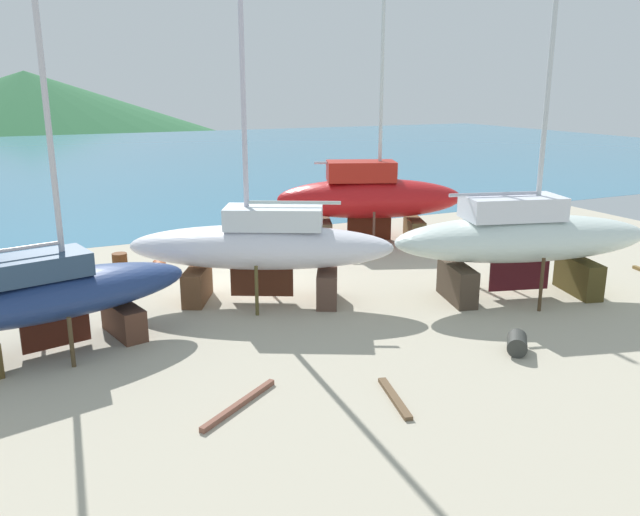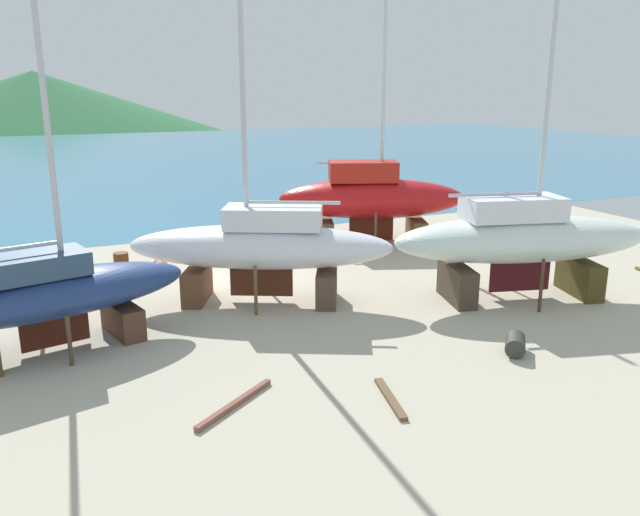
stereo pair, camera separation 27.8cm
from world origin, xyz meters
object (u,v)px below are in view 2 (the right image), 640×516
(sailboat_small_center, at_px, (262,245))
(sailboat_mid_port, at_px, (371,197))
(barrel_rust_near, at_px, (160,267))
(barrel_tar_black, at_px, (121,263))
(barrel_ochre, at_px, (515,344))
(barrel_blue_faded, at_px, (518,252))
(barrel_tipped_center, at_px, (559,239))
(sailboat_large_starboard, at_px, (50,294))
(sailboat_far_slipway, at_px, (522,238))

(sailboat_small_center, height_order, sailboat_mid_port, sailboat_small_center)
(sailboat_small_center, height_order, barrel_rust_near, sailboat_small_center)
(sailboat_mid_port, height_order, barrel_tar_black, sailboat_mid_port)
(barrel_ochre, bearing_deg, sailboat_mid_port, 78.29)
(sailboat_small_center, height_order, barrel_blue_faded, sailboat_small_center)
(sailboat_mid_port, xyz_separation_m, barrel_rust_near, (-10.71, -1.74, -1.87))
(sailboat_mid_port, relative_size, barrel_tipped_center, 15.20)
(sailboat_large_starboard, distance_m, barrel_tipped_center, 22.74)
(barrel_rust_near, bearing_deg, barrel_tar_black, 155.23)
(barrel_blue_faded, bearing_deg, sailboat_small_center, -176.20)
(sailboat_far_slipway, height_order, barrel_tar_black, sailboat_far_slipway)
(sailboat_large_starboard, bearing_deg, sailboat_small_center, -0.10)
(sailboat_small_center, bearing_deg, sailboat_mid_port, -113.19)
(sailboat_far_slipway, height_order, sailboat_small_center, sailboat_small_center)
(barrel_ochre, bearing_deg, sailboat_large_starboard, 154.72)
(sailboat_far_slipway, distance_m, barrel_blue_faded, 5.88)
(barrel_blue_faded, xyz_separation_m, barrel_ochre, (-7.15, -8.17, -0.06))
(sailboat_large_starboard, xyz_separation_m, barrel_ochre, (12.07, -5.70, -1.44))
(sailboat_far_slipway, distance_m, sailboat_mid_port, 10.13)
(sailboat_small_center, distance_m, barrel_tipped_center, 15.67)
(barrel_ochre, bearing_deg, barrel_tar_black, 125.38)
(barrel_tipped_center, bearing_deg, sailboat_far_slipway, -143.53)
(barrel_tar_black, bearing_deg, sailboat_mid_port, 5.08)
(barrel_blue_faded, bearing_deg, barrel_ochre, -131.20)
(sailboat_large_starboard, bearing_deg, barrel_ochre, -38.74)
(sailboat_far_slipway, distance_m, barrel_tipped_center, 8.75)
(barrel_tar_black, height_order, barrel_ochre, barrel_tar_black)
(sailboat_large_starboard, height_order, sailboat_mid_port, sailboat_large_starboard)
(barrel_blue_faded, relative_size, barrel_ochre, 1.03)
(barrel_tipped_center, distance_m, barrel_ochre, 13.78)
(barrel_rust_near, bearing_deg, sailboat_far_slipway, -36.53)
(sailboat_far_slipway, xyz_separation_m, barrel_rust_near, (-11.30, 8.37, -1.93))
(sailboat_large_starboard, xyz_separation_m, barrel_blue_faded, (19.22, 2.47, -1.39))
(sailboat_large_starboard, distance_m, barrel_ochre, 13.42)
(sailboat_small_center, relative_size, barrel_blue_faded, 17.67)
(barrel_rust_near, height_order, barrel_tar_black, barrel_tar_black)
(barrel_tipped_center, distance_m, barrel_tar_black, 20.01)
(sailboat_far_slipway, height_order, barrel_ochre, sailboat_far_slipway)
(sailboat_large_starboard, height_order, barrel_blue_faded, sailboat_large_starboard)
(sailboat_large_starboard, bearing_deg, barrel_rust_near, 43.77)
(barrel_tar_black, bearing_deg, sailboat_small_center, -53.80)
(sailboat_small_center, bearing_deg, barrel_tipped_center, -146.91)
(sailboat_mid_port, bearing_deg, barrel_ochre, -80.64)
(sailboat_mid_port, height_order, barrel_tipped_center, sailboat_mid_port)
(sailboat_far_slipway, bearing_deg, barrel_tipped_center, 51.43)
(sailboat_far_slipway, distance_m, barrel_ochre, 5.64)
(barrel_ochre, bearing_deg, barrel_rust_near, 122.29)
(barrel_tipped_center, bearing_deg, barrel_ochre, -138.93)
(barrel_blue_faded, xyz_separation_m, barrel_rust_near, (-14.94, 4.17, -0.05))
(barrel_blue_faded, relative_size, barrel_tar_black, 1.05)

